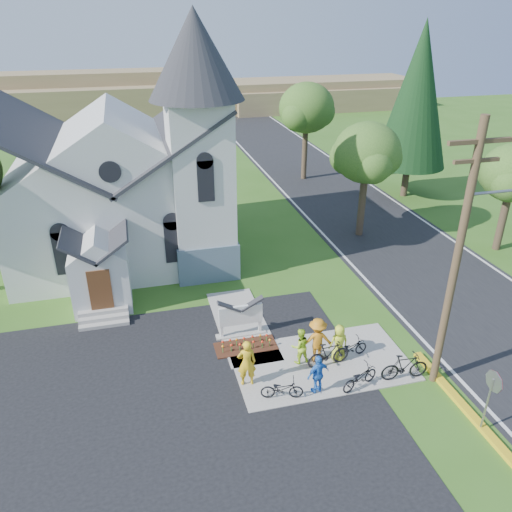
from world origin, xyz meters
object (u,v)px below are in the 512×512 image
object	(u,v)px
stop_sign	(492,389)
bike_3	(405,367)
cyclist_2	(318,374)
cyclist_3	(317,340)
bike_2	(360,377)
bike_4	(350,348)
cyclist_4	(339,343)
bike_0	(282,389)
church_sign	(241,315)
cyclist_0	(247,363)
utility_pole	(460,253)
bike_1	(329,354)
cyclist_1	(300,346)

from	to	relation	value
stop_sign	bike_3	xyz separation A→B (m)	(-1.25, 3.00, -1.17)
cyclist_2	cyclist_3	world-z (taller)	cyclist_3
bike_2	bike_3	distance (m)	1.84
bike_2	bike_4	distance (m)	1.82
cyclist_4	cyclist_3	bearing A→B (deg)	-13.08
bike_0	cyclist_2	bearing A→B (deg)	-76.44
bike_3	bike_4	xyz separation A→B (m)	(-1.42, 1.77, -0.15)
church_sign	cyclist_4	world-z (taller)	church_sign
cyclist_0	cyclist_4	xyz separation A→B (m)	(3.91, 0.52, -0.17)
utility_pole	bike_1	world-z (taller)	utility_pole
church_sign	cyclist_3	world-z (taller)	cyclist_3
bike_2	cyclist_3	distance (m)	2.22
church_sign	stop_sign	xyz separation A→B (m)	(6.63, -7.40, 0.75)
bike_0	cyclist_4	world-z (taller)	cyclist_4
utility_pole	bike_1	bearing A→B (deg)	154.26
utility_pole	stop_sign	xyz separation A→B (m)	(0.07, -2.70, -3.62)
cyclist_0	cyclist_3	size ratio (longest dim) A/B	1.01
cyclist_0	cyclist_2	size ratio (longest dim) A/B	1.22
cyclist_1	utility_pole	bearing A→B (deg)	149.19
cyclist_4	stop_sign	bearing A→B (deg)	121.95
bike_4	bike_3	bearing A→B (deg)	-151.63
cyclist_4	cyclist_2	bearing A→B (deg)	44.79
cyclist_3	cyclist_4	size ratio (longest dim) A/B	1.21
bike_2	cyclist_4	xyz separation A→B (m)	(-0.13, 1.75, 0.36)
utility_pole	cyclist_0	world-z (taller)	utility_pole
cyclist_0	bike_3	distance (m)	6.02
bike_1	cyclist_1	bearing A→B (deg)	59.00
bike_0	bike_2	bearing A→B (deg)	-79.34
bike_1	bike_4	xyz separation A→B (m)	(1.08, 0.29, -0.13)
church_sign	utility_pole	bearing A→B (deg)	-35.60
bike_1	cyclist_3	size ratio (longest dim) A/B	0.93
cyclist_1	bike_1	world-z (taller)	cyclist_1
cyclist_2	bike_3	world-z (taller)	cyclist_2
bike_4	cyclist_0	bearing A→B (deg)	86.36
utility_pole	cyclist_4	xyz separation A→B (m)	(-3.15, 2.05, -4.55)
cyclist_0	bike_0	xyz separation A→B (m)	(1.06, -1.07, -0.56)
bike_2	cyclist_3	world-z (taller)	cyclist_3
bike_3	cyclist_0	bearing A→B (deg)	82.19
bike_1	bike_4	world-z (taller)	bike_1
bike_0	cyclist_4	size ratio (longest dim) A/B	0.98
bike_2	cyclist_3	bearing A→B (deg)	7.29
bike_1	cyclist_4	bearing A→B (deg)	-67.90
utility_pole	cyclist_1	world-z (taller)	utility_pole
stop_sign	cyclist_2	bearing A→B (deg)	146.18
bike_0	cyclist_2	xyz separation A→B (m)	(1.37, -0.00, 0.39)
bike_3	stop_sign	bearing A→B (deg)	-153.29
cyclist_4	bike_4	world-z (taller)	cyclist_4
utility_pole	cyclist_3	world-z (taller)	utility_pole
bike_1	stop_sign	bearing A→B (deg)	-145.51
stop_sign	bike_1	size ratio (longest dim) A/B	1.38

